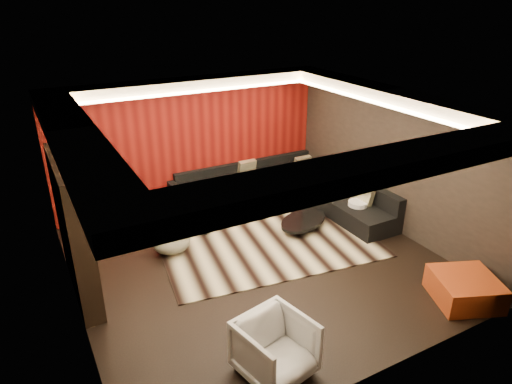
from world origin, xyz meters
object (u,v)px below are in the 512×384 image
coffee_table (303,223)px  drum_stool (202,222)px  sectional_sofa (285,192)px  white_side_table (357,212)px  armchair (275,348)px  orange_ottoman (465,289)px

coffee_table → drum_stool: size_ratio=2.94×
drum_stool → sectional_sofa: (2.17, 0.40, 0.04)m
white_side_table → armchair: 4.45m
drum_stool → orange_ottoman: (2.72, -3.96, -0.02)m
white_side_table → sectional_sofa: 1.74m
coffee_table → orange_ottoman: size_ratio=1.33×
armchair → coffee_table: bearing=38.8°
drum_stool → white_side_table: (2.94, -1.16, 0.02)m
coffee_table → white_side_table: 1.16m
white_side_table → orange_ottoman: 2.81m
coffee_table → white_side_table: size_ratio=2.46×
drum_stool → orange_ottoman: bearing=-55.5°
sectional_sofa → drum_stool: bearing=-169.5°
coffee_table → white_side_table: (1.11, -0.31, 0.12)m
white_side_table → sectional_sofa: bearing=116.1°
coffee_table → sectional_sofa: 1.30m
drum_stool → white_side_table: bearing=-21.6°
orange_ottoman → drum_stool: bearing=124.5°
white_side_table → orange_ottoman: bearing=-94.5°
sectional_sofa → white_side_table: bearing=-63.9°
white_side_table → sectional_sofa: (-0.77, 1.56, 0.02)m
coffee_table → armchair: 3.87m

